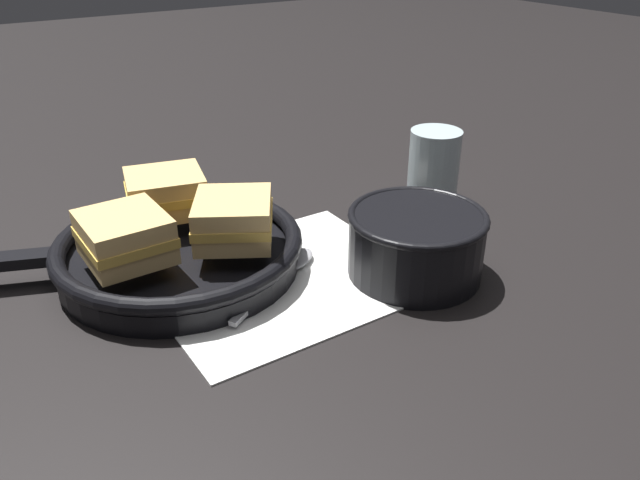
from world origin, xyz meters
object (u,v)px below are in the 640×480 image
skillet (178,252)px  sandwich_far_left (125,237)px  soup_bowl (416,240)px  sandwich_near_right (166,193)px  sandwich_near_left (234,219)px  drinking_glass (433,169)px  spoon (288,268)px

skillet → sandwich_far_left: sandwich_far_left is taller
soup_bowl → skillet: soup_bowl is taller
sandwich_near_right → sandwich_near_left: bearing=-71.5°
sandwich_near_right → drinking_glass: (0.33, -0.08, -0.01)m
sandwich_near_left → sandwich_far_left: 0.11m
spoon → skillet: (-0.09, 0.07, 0.01)m
skillet → drinking_glass: 0.35m
soup_bowl → sandwich_far_left: size_ratio=1.65×
soup_bowl → skillet: 0.26m
skillet → sandwich_far_left: (-0.06, -0.02, 0.04)m
spoon → sandwich_near_right: (-0.08, 0.14, 0.06)m
spoon → sandwich_near_left: 0.08m
sandwich_near_right → sandwich_far_left: bearing=-131.5°
skillet → soup_bowl: bearing=-35.2°
sandwich_far_left → sandwich_near_left: bearing=-11.5°
spoon → drinking_glass: drinking_glass is taller
skillet → sandwich_near_right: bearing=76.5°
spoon → sandwich_near_right: size_ratio=1.43×
skillet → sandwich_near_right: 0.08m
soup_bowl → spoon: (-0.11, 0.07, -0.03)m
spoon → sandwich_far_left: 0.17m
sandwich_far_left → spoon: bearing=-19.7°
spoon → sandwich_near_right: 0.17m
sandwich_far_left → drinking_glass: 0.40m
soup_bowl → spoon: bearing=147.8°
skillet → drinking_glass: drinking_glass is taller
soup_bowl → drinking_glass: drinking_glass is taller
skillet → sandwich_far_left: size_ratio=4.12×
soup_bowl → sandwich_near_right: (-0.19, 0.21, 0.02)m
skillet → spoon: bearing=-38.6°
skillet → sandwich_near_left: 0.08m
sandwich_far_left → drinking_glass: size_ratio=0.86×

